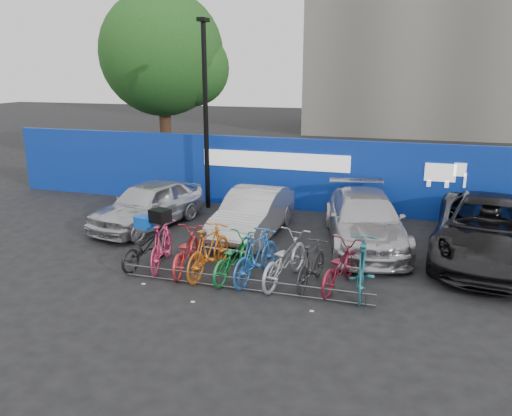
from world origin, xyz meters
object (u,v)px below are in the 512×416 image
at_px(bike_5, 256,256).
at_px(bike_rack, 242,284).
at_px(bike_2, 186,251).
at_px(bike_9, 362,266).
at_px(tree, 168,57).
at_px(bike_4, 233,257).
at_px(car_0, 148,204).
at_px(bike_8, 339,266).
at_px(bike_3, 209,251).
at_px(bike_7, 311,264).
at_px(bike_0, 146,247).
at_px(car_3, 489,230).
at_px(bike_1, 162,244).
at_px(car_2, 365,220).
at_px(lamppost, 206,111).
at_px(bike_6, 284,259).
at_px(car_1, 253,213).

bearing_deg(bike_5, bike_rack, 92.16).
height_order(bike_2, bike_9, bike_9).
bearing_deg(bike_5, bike_2, 10.89).
xyz_separation_m(tree, bike_2, (5.15, -9.95, -4.58)).
distance_m(bike_rack, bike_4, 0.82).
bearing_deg(bike_4, bike_9, -171.61).
xyz_separation_m(car_0, bike_8, (6.05, -2.77, -0.19)).
height_order(bike_3, bike_7, bike_3).
height_order(tree, bike_rack, tree).
bearing_deg(bike_0, bike_8, -170.30).
bearing_deg(car_3, bike_8, -133.03).
distance_m(car_3, bike_1, 8.01).
distance_m(bike_5, bike_9, 2.31).
relative_size(bike_3, bike_4, 1.05).
bearing_deg(bike_5, bike_9, -166.43).
distance_m(car_2, bike_9, 3.14).
bearing_deg(lamppost, bike_7, -49.31).
bearing_deg(bike_2, bike_6, 173.60).
bearing_deg(bike_3, bike_4, -171.84).
xyz_separation_m(bike_rack, bike_5, (0.12, 0.62, 0.42)).
distance_m(tree, bike_8, 13.96).
xyz_separation_m(car_2, bike_0, (-4.91, -3.03, -0.22)).
relative_size(bike_0, bike_2, 0.95).
height_order(bike_1, bike_4, bike_1).
bearing_deg(car_3, bike_7, -137.02).
relative_size(bike_0, bike_5, 0.92).
bearing_deg(bike_7, bike_3, 11.81).
height_order(bike_3, bike_5, bike_3).
distance_m(car_2, bike_8, 3.02).
relative_size(car_2, bike_8, 2.49).
relative_size(tree, bike_1, 4.17).
distance_m(bike_rack, bike_8, 2.11).
distance_m(bike_rack, bike_5, 0.76).
bearing_deg(car_1, bike_7, -50.06).
distance_m(bike_4, bike_8, 2.36).
relative_size(lamppost, bike_5, 3.17).
height_order(bike_rack, bike_3, bike_3).
relative_size(car_1, car_2, 0.84).
xyz_separation_m(tree, bike_6, (7.52, -9.94, -4.52)).
distance_m(car_1, bike_5, 3.11).
bearing_deg(lamppost, bike_2, -73.41).
xyz_separation_m(bike_rack, bike_0, (-2.68, 0.73, 0.30)).
relative_size(lamppost, car_2, 1.29).
height_order(tree, bike_7, tree).
height_order(bike_5, bike_9, bike_9).
height_order(lamppost, car_2, lamppost).
bearing_deg(bike_4, car_0, -29.71).
height_order(bike_rack, bike_1, bike_1).
bearing_deg(bike_rack, bike_6, 43.58).
xyz_separation_m(car_3, bike_0, (-7.94, -2.77, -0.30)).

